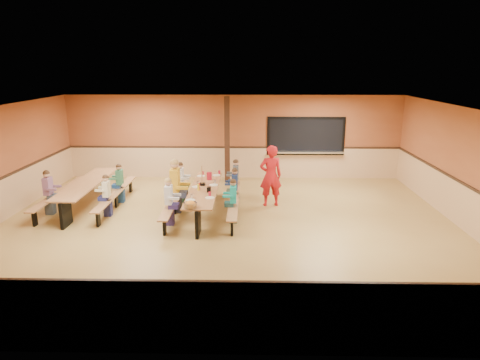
{
  "coord_description": "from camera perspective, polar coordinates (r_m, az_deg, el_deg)",
  "views": [
    {
      "loc": [
        0.56,
        -10.27,
        4.04
      ],
      "look_at": [
        0.33,
        0.37,
        1.15
      ],
      "focal_mm": 32.0,
      "sensor_mm": 36.0,
      "label": 1
    }
  ],
  "objects": [
    {
      "name": "punch_pitcher",
      "position": [
        12.65,
        -4.12,
        0.54
      ],
      "size": [
        0.16,
        0.16,
        0.22
      ],
      "primitive_type": "cylinder",
      "color": "#AD1729",
      "rests_on": "cafeteria_table_main"
    },
    {
      "name": "napkin_dispenser",
      "position": [
        11.44,
        -4.17,
        -1.28
      ],
      "size": [
        0.1,
        0.14,
        0.13
      ],
      "primitive_type": "cube",
      "color": "black",
      "rests_on": "cafeteria_table_main"
    },
    {
      "name": "cafeteria_table_main",
      "position": [
        11.87,
        -4.77,
        -2.08
      ],
      "size": [
        1.91,
        3.7,
        0.74
      ],
      "color": "#9E683E",
      "rests_on": "ground"
    },
    {
      "name": "room_envelope",
      "position": [
        10.82,
        -1.81,
        -2.85
      ],
      "size": [
        12.04,
        10.04,
        3.02
      ],
      "color": "#98502C",
      "rests_on": "ground"
    },
    {
      "name": "place_settings",
      "position": [
        11.8,
        -4.8,
        -0.83
      ],
      "size": [
        0.65,
        3.3,
        0.11
      ],
      "primitive_type": null,
      "color": "beige",
      "rests_on": "cafeteria_table_main"
    },
    {
      "name": "table_paddle",
      "position": [
        12.07,
        -5.07,
        -0.06
      ],
      "size": [
        0.16,
        0.16,
        0.56
      ],
      "color": "black",
      "rests_on": "cafeteria_table_main"
    },
    {
      "name": "kitchen_pass_through",
      "position": [
        15.58,
        8.77,
        5.58
      ],
      "size": [
        2.78,
        0.28,
        1.38
      ],
      "color": "black",
      "rests_on": "ground"
    },
    {
      "name": "seated_child_purple_sec",
      "position": [
        12.9,
        -24.16,
        -1.56
      ],
      "size": [
        0.38,
        0.31,
        1.23
      ],
      "primitive_type": null,
      "color": "#774E6B",
      "rests_on": "ground"
    },
    {
      "name": "condiment_ketchup",
      "position": [
        11.69,
        -5.49,
        -0.84
      ],
      "size": [
        0.06,
        0.06,
        0.17
      ],
      "primitive_type": "cylinder",
      "color": "#B2140F",
      "rests_on": "cafeteria_table_main"
    },
    {
      "name": "seated_child_white_left",
      "position": [
        11.16,
        -9.46,
        -2.89
      ],
      "size": [
        0.38,
        0.31,
        1.23
      ],
      "primitive_type": null,
      "color": "silver",
      "rests_on": "ground"
    },
    {
      "name": "condiment_mustard",
      "position": [
        11.61,
        -5.58,
        -0.96
      ],
      "size": [
        0.06,
        0.06,
        0.17
      ],
      "primitive_type": "cylinder",
      "color": "yellow",
      "rests_on": "cafeteria_table_main"
    },
    {
      "name": "cafeteria_table_second",
      "position": [
        13.18,
        -19.7,
        -1.2
      ],
      "size": [
        1.91,
        3.7,
        0.74
      ],
      "color": "#9E683E",
      "rests_on": "ground"
    },
    {
      "name": "seated_child_grey_left",
      "position": [
        12.99,
        -7.92,
        -0.3
      ],
      "size": [
        0.37,
        0.3,
        1.21
      ],
      "primitive_type": null,
      "color": "silver",
      "rests_on": "ground"
    },
    {
      "name": "chip_bowl",
      "position": [
        10.25,
        -6.63,
        -3.26
      ],
      "size": [
        0.32,
        0.32,
        0.15
      ],
      "primitive_type": null,
      "color": "orange",
      "rests_on": "cafeteria_table_main"
    },
    {
      "name": "ground",
      "position": [
        11.05,
        -1.78,
        -6.26
      ],
      "size": [
        12.0,
        12.0,
        0.0
      ],
      "primitive_type": "plane",
      "color": "olive",
      "rests_on": "ground"
    },
    {
      "name": "seated_child_navy_right",
      "position": [
        12.26,
        -0.71,
        -1.17
      ],
      "size": [
        0.35,
        0.29,
        1.18
      ],
      "primitive_type": null,
      "color": "navy",
      "rests_on": "ground"
    },
    {
      "name": "seated_child_char_right",
      "position": [
        13.23,
        -0.57,
        0.13
      ],
      "size": [
        0.37,
        0.3,
        1.2
      ],
      "primitive_type": null,
      "color": "#494F53",
      "rests_on": "ground"
    },
    {
      "name": "seated_child_tan_sec",
      "position": [
        12.2,
        -17.32,
        -2.02
      ],
      "size": [
        0.34,
        0.28,
        1.15
      ],
      "primitive_type": null,
      "color": "beige",
      "rests_on": "ground"
    },
    {
      "name": "seated_child_green_sec",
      "position": [
        13.32,
        -15.71,
        -0.44
      ],
      "size": [
        0.35,
        0.29,
        1.17
      ],
      "primitive_type": null,
      "color": "#337252",
      "rests_on": "ground"
    },
    {
      "name": "standing_woman",
      "position": [
        12.46,
        4.11,
        0.56
      ],
      "size": [
        0.72,
        0.53,
        1.81
      ],
      "primitive_type": "imported",
      "rotation": [
        0.0,
        0.0,
        3.31
      ],
      "color": "#B51418",
      "rests_on": "ground"
    },
    {
      "name": "seated_adult_yellow",
      "position": [
        12.06,
        -8.63,
        -0.84
      ],
      "size": [
        0.51,
        0.42,
        1.49
      ],
      "primitive_type": null,
      "color": "gold",
      "rests_on": "ground"
    },
    {
      "name": "seated_child_teal_right",
      "position": [
        11.17,
        -0.91,
        -2.85
      ],
      "size": [
        0.35,
        0.28,
        1.16
      ],
      "primitive_type": null,
      "color": "#18A9A0",
      "rests_on": "ground"
    },
    {
      "name": "structural_post",
      "position": [
        14.91,
        -1.73,
        5.37
      ],
      "size": [
        0.18,
        0.18,
        3.0
      ],
      "primitive_type": "cube",
      "color": "black",
      "rests_on": "ground"
    }
  ]
}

